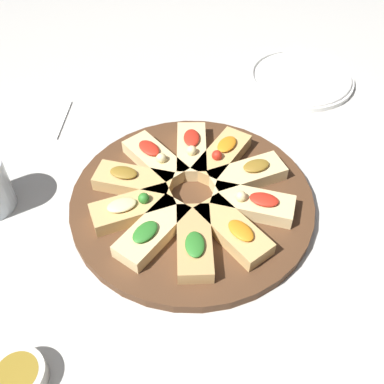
{
  "coord_description": "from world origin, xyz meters",
  "views": [
    {
      "loc": [
        0.45,
        0.15,
        0.55
      ],
      "look_at": [
        0.0,
        0.0,
        0.03
      ],
      "focal_mm": 42.0,
      "sensor_mm": 36.0,
      "label": 1
    }
  ],
  "objects_px": {
    "plate_left": "(300,78)",
    "dipping_bowl": "(19,376)",
    "serving_board": "(192,200)",
    "napkin_stack": "(40,118)"
  },
  "relations": [
    {
      "from": "plate_left",
      "to": "dipping_bowl",
      "type": "xyz_separation_m",
      "value": [
        0.74,
        -0.21,
        0.01
      ]
    },
    {
      "from": "serving_board",
      "to": "plate_left",
      "type": "distance_m",
      "value": 0.42
    },
    {
      "from": "napkin_stack",
      "to": "dipping_bowl",
      "type": "distance_m",
      "value": 0.51
    },
    {
      "from": "napkin_stack",
      "to": "dipping_bowl",
      "type": "bearing_deg",
      "value": 28.92
    },
    {
      "from": "napkin_stack",
      "to": "plate_left",
      "type": "bearing_deg",
      "value": 122.51
    },
    {
      "from": "napkin_stack",
      "to": "serving_board",
      "type": "bearing_deg",
      "value": 72.05
    },
    {
      "from": "plate_left",
      "to": "serving_board",
      "type": "bearing_deg",
      "value": -15.03
    },
    {
      "from": "napkin_stack",
      "to": "dipping_bowl",
      "type": "xyz_separation_m",
      "value": [
        0.44,
        0.25,
        0.01
      ]
    },
    {
      "from": "serving_board",
      "to": "dipping_bowl",
      "type": "xyz_separation_m",
      "value": [
        0.33,
        -0.11,
        0.0
      ]
    },
    {
      "from": "napkin_stack",
      "to": "dipping_bowl",
      "type": "relative_size",
      "value": 1.77
    }
  ]
}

